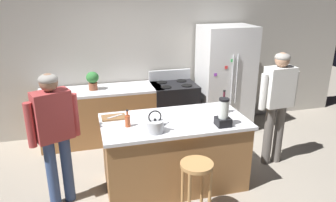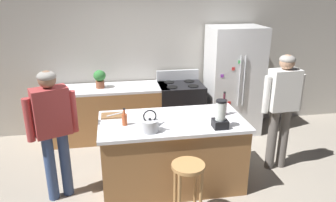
{
  "view_description": "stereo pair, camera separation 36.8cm",
  "coord_description": "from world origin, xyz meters",
  "px_view_note": "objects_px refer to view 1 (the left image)",
  "views": [
    {
      "loc": [
        -1.05,
        -3.6,
        2.49
      ],
      "look_at": [
        0.0,
        0.3,
        1.06
      ],
      "focal_mm": 34.53,
      "sensor_mm": 36.0,
      "label": 1
    },
    {
      "loc": [
        -0.69,
        -3.68,
        2.49
      ],
      "look_at": [
        0.0,
        0.3,
        1.06
      ],
      "focal_mm": 34.53,
      "sensor_mm": 36.0,
      "label": 2
    }
  ],
  "objects_px": {
    "blender_appliance": "(223,114)",
    "bottle_cooking_sauce": "(128,121)",
    "kitchen_island": "(174,152)",
    "refrigerator": "(225,79)",
    "tea_kettle": "(155,126)",
    "bar_stool": "(196,176)",
    "stove_range": "(174,108)",
    "person_by_sink_right": "(278,98)",
    "person_by_island_left": "(54,128)",
    "potted_plant": "(93,80)",
    "bottle_wine": "(224,105)",
    "cutting_board": "(114,117)",
    "chef_knife": "(115,116)"
  },
  "relations": [
    {
      "from": "cutting_board",
      "to": "bottle_wine",
      "type": "bearing_deg",
      "value": -7.92
    },
    {
      "from": "potted_plant",
      "to": "bottle_wine",
      "type": "height_order",
      "value": "bottle_wine"
    },
    {
      "from": "cutting_board",
      "to": "person_by_island_left",
      "type": "bearing_deg",
      "value": -155.96
    },
    {
      "from": "blender_appliance",
      "to": "bottle_cooking_sauce",
      "type": "relative_size",
      "value": 1.6
    },
    {
      "from": "stove_range",
      "to": "chef_knife",
      "type": "xyz_separation_m",
      "value": [
        -1.15,
        -1.27,
        0.47
      ]
    },
    {
      "from": "bottle_cooking_sauce",
      "to": "chef_knife",
      "type": "bearing_deg",
      "value": 110.78
    },
    {
      "from": "bottle_cooking_sauce",
      "to": "bar_stool",
      "type": "bearing_deg",
      "value": -48.26
    },
    {
      "from": "potted_plant",
      "to": "bottle_cooking_sauce",
      "type": "height_order",
      "value": "potted_plant"
    },
    {
      "from": "stove_range",
      "to": "cutting_board",
      "type": "relative_size",
      "value": 3.64
    },
    {
      "from": "refrigerator",
      "to": "person_by_island_left",
      "type": "distance_m",
      "value": 3.2
    },
    {
      "from": "stove_range",
      "to": "bottle_cooking_sauce",
      "type": "distance_m",
      "value": 1.95
    },
    {
      "from": "tea_kettle",
      "to": "bottle_cooking_sauce",
      "type": "bearing_deg",
      "value": 140.23
    },
    {
      "from": "refrigerator",
      "to": "chef_knife",
      "type": "height_order",
      "value": "refrigerator"
    },
    {
      "from": "blender_appliance",
      "to": "tea_kettle",
      "type": "bearing_deg",
      "value": 177.75
    },
    {
      "from": "person_by_sink_right",
      "to": "bar_stool",
      "type": "xyz_separation_m",
      "value": [
        -1.52,
        -0.9,
        -0.46
      ]
    },
    {
      "from": "kitchen_island",
      "to": "blender_appliance",
      "type": "bearing_deg",
      "value": -31.59
    },
    {
      "from": "tea_kettle",
      "to": "bar_stool",
      "type": "bearing_deg",
      "value": -53.6
    },
    {
      "from": "blender_appliance",
      "to": "tea_kettle",
      "type": "relative_size",
      "value": 1.25
    },
    {
      "from": "potted_plant",
      "to": "bottle_cooking_sauce",
      "type": "xyz_separation_m",
      "value": [
        0.33,
        -1.6,
        -0.09
      ]
    },
    {
      "from": "bottle_wine",
      "to": "stove_range",
      "type": "bearing_deg",
      "value": 99.98
    },
    {
      "from": "person_by_island_left",
      "to": "bottle_cooking_sauce",
      "type": "xyz_separation_m",
      "value": [
        0.83,
        -0.0,
        0.01
      ]
    },
    {
      "from": "person_by_sink_right",
      "to": "person_by_island_left",
      "type": "bearing_deg",
      "value": -176.19
    },
    {
      "from": "stove_range",
      "to": "potted_plant",
      "type": "xyz_separation_m",
      "value": [
        -1.36,
        0.03,
        0.62
      ]
    },
    {
      "from": "refrigerator",
      "to": "bottle_wine",
      "type": "xyz_separation_m",
      "value": [
        -0.68,
        -1.44,
        0.09
      ]
    },
    {
      "from": "refrigerator",
      "to": "stove_range",
      "type": "relative_size",
      "value": 1.72
    },
    {
      "from": "stove_range",
      "to": "person_by_sink_right",
      "type": "relative_size",
      "value": 0.66
    },
    {
      "from": "bottle_cooking_sauce",
      "to": "tea_kettle",
      "type": "relative_size",
      "value": 0.78
    },
    {
      "from": "person_by_island_left",
      "to": "stove_range",
      "type": "bearing_deg",
      "value": 40.26
    },
    {
      "from": "refrigerator",
      "to": "blender_appliance",
      "type": "bearing_deg",
      "value": -115.15
    },
    {
      "from": "stove_range",
      "to": "blender_appliance",
      "type": "distance_m",
      "value": 1.94
    },
    {
      "from": "kitchen_island",
      "to": "bar_stool",
      "type": "distance_m",
      "value": 0.76
    },
    {
      "from": "potted_plant",
      "to": "person_by_sink_right",
      "type": "bearing_deg",
      "value": -29.47
    },
    {
      "from": "potted_plant",
      "to": "tea_kettle",
      "type": "bearing_deg",
      "value": -71.58
    },
    {
      "from": "person_by_sink_right",
      "to": "bar_stool",
      "type": "relative_size",
      "value": 2.32
    },
    {
      "from": "blender_appliance",
      "to": "bottle_cooking_sauce",
      "type": "height_order",
      "value": "blender_appliance"
    },
    {
      "from": "kitchen_island",
      "to": "person_by_island_left",
      "type": "distance_m",
      "value": 1.52
    },
    {
      "from": "refrigerator",
      "to": "blender_appliance",
      "type": "distance_m",
      "value": 2.01
    },
    {
      "from": "bottle_wine",
      "to": "cutting_board",
      "type": "height_order",
      "value": "bottle_wine"
    },
    {
      "from": "kitchen_island",
      "to": "bottle_cooking_sauce",
      "type": "xyz_separation_m",
      "value": [
        -0.59,
        -0.05,
        0.53
      ]
    },
    {
      "from": "cutting_board",
      "to": "chef_knife",
      "type": "relative_size",
      "value": 1.36
    },
    {
      "from": "bar_stool",
      "to": "tea_kettle",
      "type": "height_order",
      "value": "tea_kettle"
    },
    {
      "from": "chef_knife",
      "to": "blender_appliance",
      "type": "bearing_deg",
      "value": -51.37
    },
    {
      "from": "person_by_island_left",
      "to": "chef_knife",
      "type": "bearing_deg",
      "value": 23.44
    },
    {
      "from": "stove_range",
      "to": "tea_kettle",
      "type": "relative_size",
      "value": 3.96
    },
    {
      "from": "kitchen_island",
      "to": "refrigerator",
      "type": "relative_size",
      "value": 0.98
    },
    {
      "from": "bottle_cooking_sauce",
      "to": "chef_knife",
      "type": "relative_size",
      "value": 0.98
    },
    {
      "from": "kitchen_island",
      "to": "tea_kettle",
      "type": "distance_m",
      "value": 0.68
    },
    {
      "from": "person_by_island_left",
      "to": "cutting_board",
      "type": "bearing_deg",
      "value": 24.04
    },
    {
      "from": "kitchen_island",
      "to": "tea_kettle",
      "type": "bearing_deg",
      "value": -137.26
    },
    {
      "from": "chef_knife",
      "to": "stove_range",
      "type": "bearing_deg",
      "value": 21.65
    }
  ]
}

